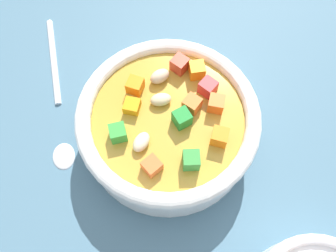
% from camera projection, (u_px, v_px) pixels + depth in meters
% --- Properties ---
extents(ground_plane, '(1.40, 1.40, 0.02)m').
position_uv_depth(ground_plane, '(168.00, 139.00, 0.44)').
color(ground_plane, '#42667A').
extents(soup_bowl_main, '(0.20, 0.20, 0.07)m').
position_uv_depth(soup_bowl_main, '(168.00, 124.00, 0.40)').
color(soup_bowl_main, white).
rests_on(soup_bowl_main, ground_plane).
extents(spoon, '(0.06, 0.22, 0.01)m').
position_uv_depth(spoon, '(57.00, 96.00, 0.45)').
color(spoon, silver).
rests_on(spoon, ground_plane).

